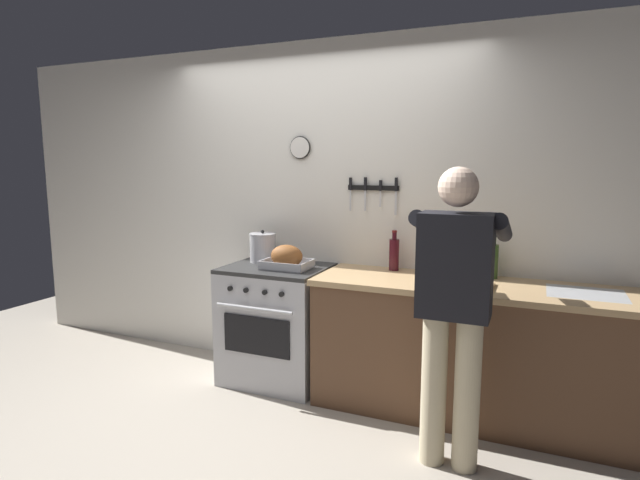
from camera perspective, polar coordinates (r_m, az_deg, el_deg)
name	(u,v)px	position (r m, az deg, el deg)	size (l,w,h in m)	color
ground_plane	(233,449)	(3.32, -9.72, -21.93)	(8.00, 8.00, 0.00)	#A89E8E
wall_back	(322,211)	(4.07, 0.17, 3.27)	(6.00, 0.13, 2.60)	white
counter_block	(468,349)	(3.61, 16.15, -11.55)	(2.03, 0.65, 0.90)	brown
stove	(277,323)	(4.02, -4.81, -9.24)	(0.76, 0.67, 0.90)	#BCBCC1
person_cook	(454,299)	(2.87, 14.74, -6.36)	(0.51, 0.63, 1.66)	#C6B793
roasting_pan	(287,258)	(3.79, -3.73, -2.02)	(0.35, 0.26, 0.18)	#B7B7BC
stock_pot	(263,248)	(4.07, -6.39, -0.84)	(0.21, 0.21, 0.26)	#B7B7BC
cutting_board	(464,284)	(3.40, 15.73, -4.78)	(0.36, 0.24, 0.02)	tan
bottle_olive_oil	(493,260)	(3.66, 18.69, -2.16)	(0.07, 0.07, 0.30)	#385623
bottle_wine_red	(394,254)	(3.76, 8.25, -1.52)	(0.07, 0.07, 0.29)	#47141E
bottle_hot_sauce	(442,265)	(3.61, 13.44, -2.75)	(0.05, 0.05, 0.20)	red
bottle_soy_sauce	(428,264)	(3.58, 11.88, -2.62)	(0.06, 0.06, 0.23)	black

